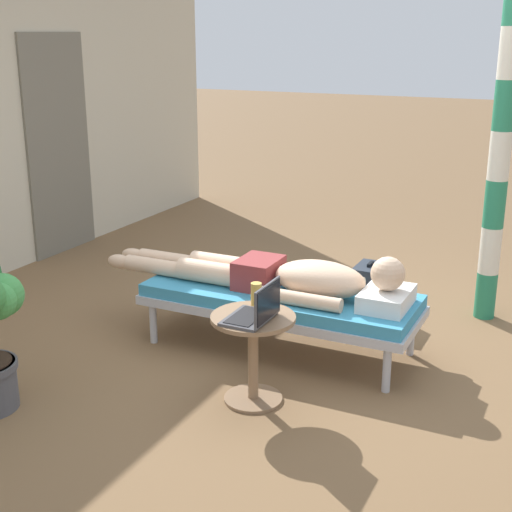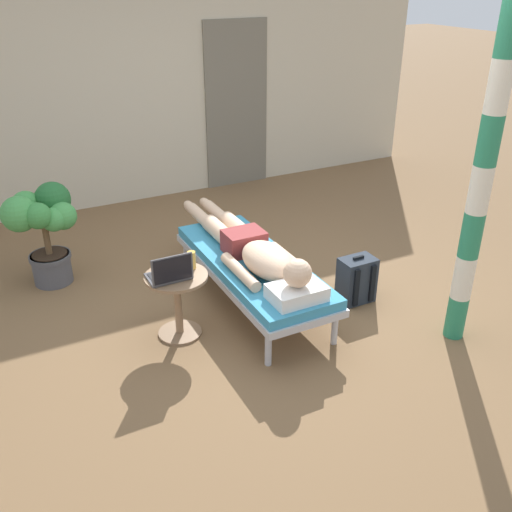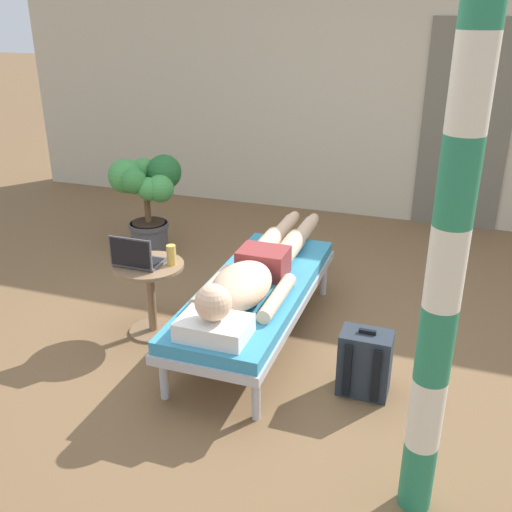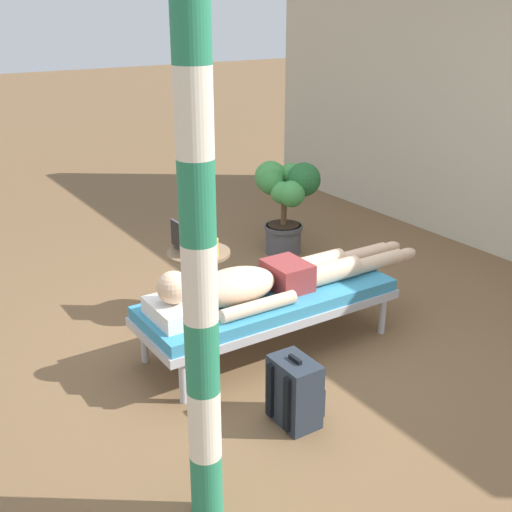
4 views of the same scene
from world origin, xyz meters
The scene contains 9 objects.
ground_plane centered at (0.00, 0.00, 0.00)m, with size 40.00×40.00×0.00m, color brown.
house_door_panel centered at (1.17, 2.84, 1.02)m, with size 0.84×0.03×2.04m, color #6D6759.
lounge_chair centered at (-0.03, 0.03, 0.35)m, with size 0.67×1.83×0.42m.
person_reclining centered at (-0.03, -0.01, 0.52)m, with size 0.53×2.17×0.32m.
side_table centered at (-0.75, -0.13, 0.36)m, with size 0.48×0.48×0.52m.
laptop centered at (-0.81, -0.18, 0.58)m, with size 0.31×0.24×0.23m.
drink_glass centered at (-0.60, -0.07, 0.59)m, with size 0.06×0.06×0.14m, color gold.
backpack centered at (0.78, -0.34, 0.20)m, with size 0.30×0.26×0.42m.
porch_post centered at (1.16, -1.12, 1.21)m, with size 0.15×0.15×2.42m.
Camera 1 is at (-4.10, -1.76, 2.04)m, focal length 50.52 mm.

